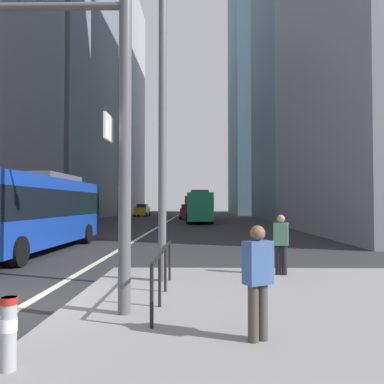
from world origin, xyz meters
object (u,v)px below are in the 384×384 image
(city_bus_red_receding, at_px, (199,205))
(street_lamp_post, at_px, (163,74))
(bollard_left, at_px, (9,330))
(pedestrian_waiting, at_px, (281,242))
(pedestrian_walking, at_px, (258,277))
(traffic_signal_gantry, at_px, (15,88))
(city_bus_blue_oncoming, at_px, (33,209))
(city_bus_red_distant, at_px, (195,205))
(car_oncoming_mid, at_px, (142,210))
(car_receding_near, at_px, (187,211))

(city_bus_red_receding, bearing_deg, street_lamp_post, -91.63)
(city_bus_red_receding, bearing_deg, bollard_left, -93.31)
(pedestrian_waiting, xyz_separation_m, pedestrian_walking, (-1.38, -5.14, -0.00))
(traffic_signal_gantry, xyz_separation_m, pedestrian_waiting, (5.45, 3.83, -3.07))
(city_bus_blue_oncoming, bearing_deg, city_bus_red_receding, 75.20)
(city_bus_red_distant, height_order, traffic_signal_gantry, traffic_signal_gantry)
(city_bus_red_distant, relative_size, pedestrian_walking, 6.64)
(traffic_signal_gantry, xyz_separation_m, pedestrian_walking, (4.06, -1.31, -3.07))
(traffic_signal_gantry, bearing_deg, street_lamp_post, 51.39)
(city_bus_red_distant, relative_size, car_oncoming_mid, 2.37)
(city_bus_red_receding, relative_size, city_bus_red_distant, 1.08)
(traffic_signal_gantry, relative_size, pedestrian_waiting, 3.75)
(traffic_signal_gantry, height_order, pedestrian_walking, traffic_signal_gantry)
(street_lamp_post, relative_size, pedestrian_waiting, 4.99)
(car_oncoming_mid, bearing_deg, city_bus_red_distant, -10.03)
(traffic_signal_gantry, bearing_deg, car_receding_near, 87.75)
(city_bus_blue_oncoming, xyz_separation_m, car_oncoming_mid, (-1.93, 46.29, -0.85))
(pedestrian_waiting, relative_size, pedestrian_walking, 1.00)
(city_bus_blue_oncoming, height_order, pedestrian_waiting, city_bus_blue_oncoming)
(street_lamp_post, bearing_deg, car_receding_near, 90.77)
(car_oncoming_mid, relative_size, car_receding_near, 1.02)
(car_receding_near, relative_size, pedestrian_walking, 2.74)
(city_bus_blue_oncoming, distance_m, traffic_signal_gantry, 10.59)
(car_oncoming_mid, height_order, bollard_left, car_oncoming_mid)
(city_bus_red_receding, relative_size, bollard_left, 13.80)
(city_bus_blue_oncoming, relative_size, city_bus_red_distant, 1.11)
(city_bus_red_distant, distance_m, bollard_left, 56.87)
(car_receding_near, relative_size, bollard_left, 5.26)
(city_bus_red_receding, xyz_separation_m, city_bus_red_distant, (-0.66, 18.37, -0.00))
(city_bus_blue_oncoming, relative_size, pedestrian_waiting, 7.35)
(city_bus_blue_oncoming, distance_m, pedestrian_walking, 13.47)
(city_bus_blue_oncoming, xyz_separation_m, traffic_signal_gantry, (3.70, -9.67, 2.26))
(city_bus_red_distant, distance_m, traffic_signal_gantry, 54.60)
(city_bus_blue_oncoming, xyz_separation_m, pedestrian_waiting, (9.15, -5.84, -0.80))
(car_receding_near, bearing_deg, city_bus_red_receding, -80.56)
(car_receding_near, height_order, pedestrian_walking, car_receding_near)
(city_bus_blue_oncoming, bearing_deg, bollard_left, -68.35)
(traffic_signal_gantry, relative_size, street_lamp_post, 0.75)
(city_bus_red_distant, bearing_deg, street_lamp_post, -90.32)
(city_bus_red_distant, relative_size, traffic_signal_gantry, 1.77)
(bollard_left, distance_m, pedestrian_waiting, 7.59)
(street_lamp_post, bearing_deg, bollard_left, -103.61)
(city_bus_blue_oncoming, relative_size, street_lamp_post, 1.47)
(city_bus_red_receding, distance_m, pedestrian_waiting, 32.37)
(bollard_left, height_order, pedestrian_waiting, pedestrian_waiting)
(city_bus_red_receding, height_order, car_receding_near, city_bus_red_receding)
(car_oncoming_mid, bearing_deg, street_lamp_post, -81.44)
(pedestrian_waiting, bearing_deg, car_oncoming_mid, 102.01)
(city_bus_blue_oncoming, distance_m, car_oncoming_mid, 46.34)
(bollard_left, relative_size, pedestrian_walking, 0.52)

